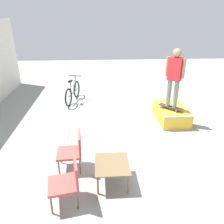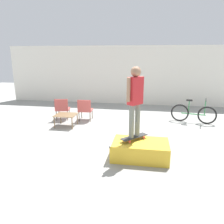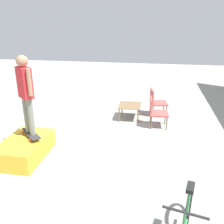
% 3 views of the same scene
% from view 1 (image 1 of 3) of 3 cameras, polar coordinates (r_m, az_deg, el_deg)
% --- Properties ---
extents(ground_plane, '(24.00, 24.00, 0.00)m').
position_cam_1_polar(ground_plane, '(5.88, 6.92, -8.49)').
color(ground_plane, gray).
extents(skate_ramp_box, '(1.45, 0.87, 0.46)m').
position_cam_1_polar(skate_ramp_box, '(7.32, 15.15, -0.41)').
color(skate_ramp_box, gold).
rests_on(skate_ramp_box, ground_plane).
extents(skateboard_on_ramp, '(0.69, 0.69, 0.07)m').
position_cam_1_polar(skateboard_on_ramp, '(7.03, 15.08, 1.27)').
color(skateboard_on_ramp, '#2D2D2D').
rests_on(skateboard_on_ramp, skate_ramp_box).
extents(person_skater, '(0.39, 0.47, 1.76)m').
position_cam_1_polar(person_skater, '(6.71, 16.05, 9.59)').
color(person_skater, gray).
rests_on(person_skater, skateboard_on_ramp).
extents(coffee_table, '(0.76, 0.68, 0.45)m').
position_cam_1_polar(coffee_table, '(4.47, 0.02, -13.85)').
color(coffee_table, brown).
rests_on(coffee_table, ground_plane).
extents(patio_chair_left, '(0.61, 0.61, 0.87)m').
position_cam_1_polar(patio_chair_left, '(4.10, -11.48, -17.02)').
color(patio_chair_left, brown).
rests_on(patio_chair_left, ground_plane).
extents(patio_chair_right, '(0.56, 0.56, 0.87)m').
position_cam_1_polar(patio_chair_right, '(4.85, -10.10, -9.65)').
color(patio_chair_right, brown).
rests_on(patio_chair_right, ground_plane).
extents(bicycle, '(1.65, 0.56, 0.95)m').
position_cam_1_polar(bicycle, '(8.70, -10.21, 5.03)').
color(bicycle, black).
rests_on(bicycle, ground_plane).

